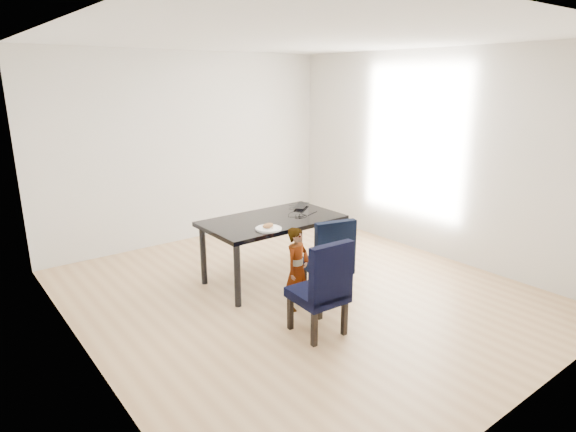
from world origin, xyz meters
TOP-DOWN VIEW (x-y plane):
  - floor at (0.00, 0.00)m, footprint 4.50×5.00m
  - ceiling at (0.00, 0.00)m, footprint 4.50×5.00m
  - wall_back at (0.00, 2.50)m, footprint 4.50×0.01m
  - wall_front at (0.00, -2.50)m, footprint 4.50×0.01m
  - wall_left at (-2.25, 0.00)m, footprint 0.01×5.00m
  - wall_right at (2.25, 0.00)m, footprint 0.01×5.00m
  - dining_table at (0.00, 0.50)m, footprint 1.60×0.90m
  - chair_left at (-0.41, -0.78)m, footprint 0.47×0.49m
  - chair_right at (0.15, -0.28)m, footprint 0.55×0.56m
  - child at (-0.25, -0.28)m, footprint 0.37×0.29m
  - plate at (-0.27, 0.19)m, footprint 0.37×0.37m
  - sandwich at (-0.28, 0.19)m, footprint 0.15×0.11m
  - laptop at (0.57, 0.74)m, footprint 0.40×0.38m
  - cable_tangle at (0.32, 0.36)m, footprint 0.19×0.19m

SIDE VIEW (x-z plane):
  - floor at x=0.00m, z-range -0.01..0.00m
  - dining_table at x=0.00m, z-range 0.00..0.75m
  - child at x=-0.25m, z-range 0.00..0.88m
  - chair_right at x=0.15m, z-range 0.00..0.92m
  - chair_left at x=-0.41m, z-range 0.00..0.93m
  - cable_tangle at x=0.32m, z-range 0.75..0.76m
  - plate at x=-0.27m, z-range 0.75..0.77m
  - laptop at x=0.57m, z-range 0.75..0.78m
  - sandwich at x=-0.28m, z-range 0.77..0.82m
  - wall_back at x=0.00m, z-range 0.00..2.70m
  - wall_front at x=0.00m, z-range 0.00..2.70m
  - wall_left at x=-2.25m, z-range 0.00..2.70m
  - wall_right at x=2.25m, z-range 0.00..2.70m
  - ceiling at x=0.00m, z-range 2.70..2.71m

